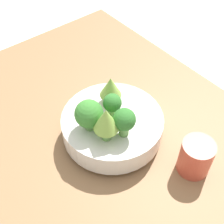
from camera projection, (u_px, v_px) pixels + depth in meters
name	position (u px, v px, depth m)	size (l,w,h in m)	color
ground_plane	(117.00, 143.00, 0.87)	(6.00, 6.00, 0.00)	silver
table	(117.00, 138.00, 0.85)	(1.07, 0.72, 0.05)	olive
bowl	(112.00, 125.00, 0.80)	(0.26, 0.26, 0.07)	silver
broccoli_floret_back	(89.00, 114.00, 0.72)	(0.07, 0.07, 0.08)	#609347
romanesco_piece_near	(111.00, 88.00, 0.77)	(0.06, 0.06, 0.08)	#6BA34C
broccoli_floret_center	(112.00, 104.00, 0.74)	(0.05, 0.05, 0.08)	#7AB256
romanesco_piece_far	(106.00, 121.00, 0.68)	(0.06, 0.06, 0.10)	#6BA34C
broccoli_floret_left	(124.00, 121.00, 0.70)	(0.05, 0.05, 0.08)	#609347
cup	(196.00, 157.00, 0.73)	(0.08, 0.08, 0.09)	#C64C38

